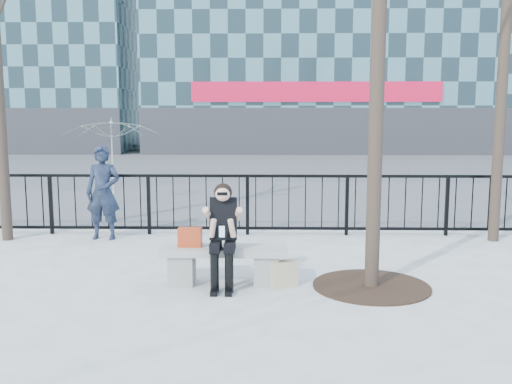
{
  "coord_description": "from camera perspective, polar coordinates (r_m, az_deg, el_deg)",
  "views": [
    {
      "loc": [
        0.56,
        -7.2,
        2.24
      ],
      "look_at": [
        0.4,
        0.8,
        1.1
      ],
      "focal_mm": 40.0,
      "sensor_mm": 36.0,
      "label": 1
    }
  ],
  "objects": [
    {
      "name": "ground",
      "position": [
        7.56,
        -3.2,
        -9.14
      ],
      "size": [
        120.0,
        120.0,
        0.0
      ],
      "primitive_type": "plane",
      "color": "#979892",
      "rests_on": "ground"
    },
    {
      "name": "street_surface",
      "position": [
        22.32,
        -0.28,
        2.35
      ],
      "size": [
        60.0,
        23.0,
        0.01
      ],
      "primitive_type": "cube",
      "color": "#474747",
      "rests_on": "ground"
    },
    {
      "name": "railing",
      "position": [
        10.35,
        -1.96,
        -1.27
      ],
      "size": [
        14.0,
        0.06,
        1.1
      ],
      "color": "black",
      "rests_on": "ground"
    },
    {
      "name": "tree_grate",
      "position": [
        7.56,
        11.45,
        -9.2
      ],
      "size": [
        1.5,
        1.5,
        0.02
      ],
      "primitive_type": "cylinder",
      "color": "black",
      "rests_on": "ground"
    },
    {
      "name": "bench_main",
      "position": [
        7.48,
        -3.22,
        -6.93
      ],
      "size": [
        1.65,
        0.46,
        0.49
      ],
      "color": "gray",
      "rests_on": "ground"
    },
    {
      "name": "seated_woman",
      "position": [
        7.23,
        -3.34,
        -4.44
      ],
      "size": [
        0.5,
        0.64,
        1.34
      ],
      "color": "black",
      "rests_on": "ground"
    },
    {
      "name": "handbag",
      "position": [
        7.47,
        -6.62,
        -4.52
      ],
      "size": [
        0.31,
        0.16,
        0.25
      ],
      "primitive_type": "cube",
      "rotation": [
        0.0,
        0.0,
        -0.04
      ],
      "color": "#B23515",
      "rests_on": "bench_main"
    },
    {
      "name": "shopping_bag",
      "position": [
        7.38,
        2.8,
        -8.2
      ],
      "size": [
        0.38,
        0.27,
        0.34
      ],
      "primitive_type": "cube",
      "rotation": [
        0.0,
        0.0,
        0.42
      ],
      "color": "beige",
      "rests_on": "ground"
    },
    {
      "name": "standing_man",
      "position": [
        10.31,
        -15.04,
        -0.05
      ],
      "size": [
        0.61,
        0.41,
        1.65
      ],
      "primitive_type": "imported",
      "rotation": [
        0.0,
        0.0,
        -0.02
      ],
      "color": "black",
      "rests_on": "ground"
    },
    {
      "name": "vendor_umbrella",
      "position": [
        14.01,
        -14.13,
        2.98
      ],
      "size": [
        2.94,
        2.97,
        2.1
      ],
      "primitive_type": "imported",
      "rotation": [
        0.0,
        0.0,
        0.34
      ],
      "color": "yellow",
      "rests_on": "ground"
    }
  ]
}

